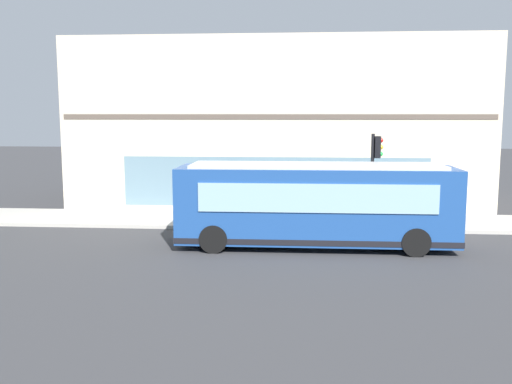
% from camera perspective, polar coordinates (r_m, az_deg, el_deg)
% --- Properties ---
extents(ground, '(120.00, 120.00, 0.00)m').
position_cam_1_polar(ground, '(21.14, 1.00, -5.38)').
color(ground, '#38383A').
extents(sidewalk_curb, '(3.74, 40.00, 0.15)m').
position_cam_1_polar(sidewalk_curb, '(25.49, 1.63, -2.90)').
color(sidewalk_curb, '#B2ADA3').
rests_on(sidewalk_curb, ground).
extents(building_corner, '(8.71, 20.96, 8.57)m').
position_cam_1_polar(building_corner, '(31.23, 2.25, 6.86)').
color(building_corner, beige).
rests_on(building_corner, ground).
extents(city_bus_nearside, '(2.66, 10.06, 3.07)m').
position_cam_1_polar(city_bus_nearside, '(20.67, 6.00, -1.34)').
color(city_bus_nearside, '#1E478C').
rests_on(city_bus_nearside, ground).
extents(traffic_light_near_corner, '(0.32, 0.49, 3.89)m').
position_cam_1_polar(traffic_light_near_corner, '(23.88, 11.97, 2.95)').
color(traffic_light_near_corner, black).
rests_on(traffic_light_near_corner, sidewalk_curb).
extents(fire_hydrant, '(0.35, 0.35, 0.74)m').
position_cam_1_polar(fire_hydrant, '(24.10, 4.96, -2.50)').
color(fire_hydrant, red).
rests_on(fire_hydrant, sidewalk_curb).
extents(pedestrian_near_hydrant, '(0.32, 0.32, 1.67)m').
position_cam_1_polar(pedestrian_near_hydrant, '(26.58, 18.04, -0.58)').
color(pedestrian_near_hydrant, '#99994C').
rests_on(pedestrian_near_hydrant, sidewalk_curb).
extents(pedestrian_walking_along_curb, '(0.32, 0.32, 1.69)m').
position_cam_1_polar(pedestrian_walking_along_curb, '(25.43, 11.16, -0.68)').
color(pedestrian_walking_along_curb, silver).
rests_on(pedestrian_walking_along_curb, sidewalk_curb).
extents(pedestrian_near_building_entrance, '(0.32, 0.32, 1.68)m').
position_cam_1_polar(pedestrian_near_building_entrance, '(26.35, 11.34, -0.40)').
color(pedestrian_near_building_entrance, gold).
rests_on(pedestrian_near_building_entrance, sidewalk_curb).
extents(pedestrian_by_light_pole, '(0.32, 0.32, 1.55)m').
position_cam_1_polar(pedestrian_by_light_pole, '(25.39, -5.41, -0.78)').
color(pedestrian_by_light_pole, '#B23338').
rests_on(pedestrian_by_light_pole, sidewalk_curb).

